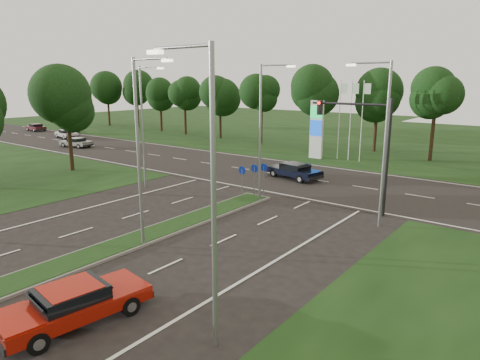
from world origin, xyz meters
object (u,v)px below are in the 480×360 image
Objects in this scene: far_car_b at (67,134)px; far_car_d at (36,127)px; navy_sedan at (294,170)px; red_sedan at (74,303)px; far_car_c at (70,130)px; far_car_a at (76,142)px.

far_car_d is at bearing 92.14° from far_car_b.
navy_sedan is 50.73m from far_car_d.
navy_sedan is (-5.29, 23.34, -0.02)m from red_sedan.
navy_sedan reaches higher than far_car_b.
red_sedan is 1.19× the size of far_car_c.
far_car_d is (-20.72, 5.69, -0.00)m from far_car_a.
red_sedan reaches higher than navy_sedan.
navy_sedan is at bearing 110.97° from red_sedan.
navy_sedan is at bearing -97.73° from far_car_a.
red_sedan is at bearing -110.99° from far_car_d.
far_car_b is at bearing 157.74° from red_sedan.
navy_sedan is 1.17× the size of far_car_a.
red_sedan is 50.73m from far_car_b.
far_car_a is 0.94× the size of far_car_b.
navy_sedan reaches higher than far_car_a.
red_sedan is at bearing -107.80° from far_car_c.
far_car_d is (-50.56, 4.21, -0.08)m from navy_sedan.
far_car_c is (-48.23, 28.91, -0.10)m from red_sedan.
far_car_b reaches higher than far_car_d.
red_sedan is 23.93m from navy_sedan.
far_car_d is (-55.85, 27.55, -0.10)m from red_sedan.
navy_sedan is at bearing -84.25° from far_car_c.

